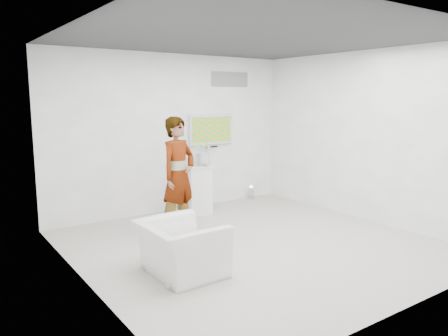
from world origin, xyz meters
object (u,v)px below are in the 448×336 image
at_px(person, 178,175).
at_px(pedestal, 200,189).
at_px(armchair, 181,248).
at_px(floor_uplight, 251,193).
at_px(tv, 211,129).

height_order(person, pedestal, person).
xyz_separation_m(armchair, floor_uplight, (3.27, 2.71, -0.19)).
bearing_deg(person, armchair, -137.74).
height_order(tv, floor_uplight, tv).
bearing_deg(pedestal, armchair, -126.41).
bearing_deg(person, floor_uplight, 6.44).
bearing_deg(floor_uplight, armchair, -140.33).
bearing_deg(armchair, person, -28.82).
relative_size(person, pedestal, 2.04).
xyz_separation_m(person, floor_uplight, (2.44, 1.18, -0.80)).
relative_size(person, armchair, 1.84).
relative_size(armchair, floor_uplight, 3.60).
relative_size(tv, floor_uplight, 3.51).
bearing_deg(pedestal, floor_uplight, 13.50).
relative_size(armchair, pedestal, 1.11).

